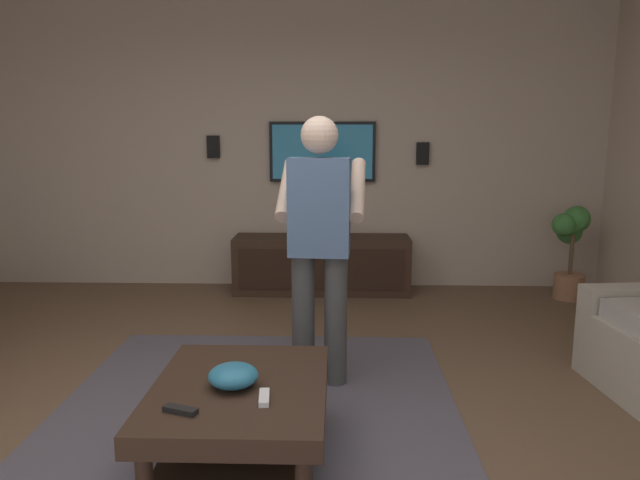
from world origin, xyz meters
name	(u,v)px	position (x,y,z in m)	size (l,w,h in m)	color
ground_plane	(246,433)	(0.00, 0.00, 0.00)	(7.45, 7.45, 0.00)	brown
wall_back_tv	(291,145)	(3.12, 0.00, 1.42)	(0.10, 6.41, 2.85)	#BCA893
area_rug	(248,440)	(-0.08, -0.02, 0.01)	(3.06, 2.27, 0.01)	#514C56
coffee_table	(240,405)	(-0.28, -0.02, 0.30)	(1.00, 0.80, 0.40)	#332116
media_console	(322,265)	(2.78, -0.32, 0.28)	(0.45, 1.70, 0.55)	#332116
tv	(322,152)	(3.02, -0.32, 1.36)	(0.05, 1.04, 0.59)	black
person_standing	(320,236)	(0.66, -0.37, 0.93)	(0.56, 0.56, 1.64)	#3F3F3F
potted_plant_tall	(570,243)	(2.66, -2.66, 0.53)	(0.38, 0.37, 0.87)	#9E6B4C
bowl	(232,376)	(-0.30, 0.00, 0.45)	(0.23, 0.23, 0.10)	teal
remote_white	(264,398)	(-0.44, -0.16, 0.41)	(0.15, 0.04, 0.02)	white
remote_black	(180,410)	(-0.57, 0.18, 0.41)	(0.15, 0.04, 0.02)	black
vase_round	(329,226)	(2.76, -0.39, 0.66)	(0.22, 0.22, 0.22)	orange
wall_speaker_left	(423,154)	(3.04, -1.30, 1.34)	(0.06, 0.12, 0.22)	black
wall_speaker_right	(213,147)	(3.04, 0.76, 1.41)	(0.06, 0.12, 0.22)	black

